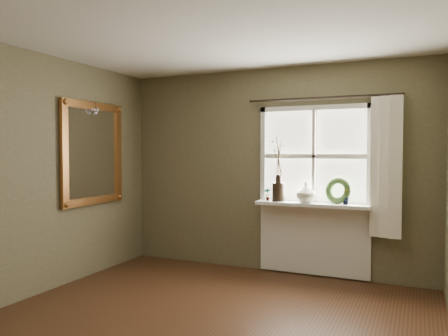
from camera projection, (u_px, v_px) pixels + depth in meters
ceiling at (185, 19)px, 3.49m from camera, size 4.50×4.50×0.00m
wall_back at (273, 170)px, 5.64m from camera, size 4.00×0.10×2.60m
wall_left at (7, 175)px, 4.38m from camera, size 0.10×4.50×2.60m
window_frame at (314, 156)px, 5.34m from camera, size 1.36×0.06×1.24m
window_sill at (312, 204)px, 5.26m from camera, size 1.36×0.26×0.04m
window_apron at (313, 239)px, 5.38m from camera, size 1.36×0.04×0.88m
dark_jug at (278, 192)px, 5.43m from camera, size 0.20×0.20×0.23m
cream_vase at (306, 192)px, 5.29m from camera, size 0.26×0.26×0.25m
wreath at (338, 194)px, 5.17m from camera, size 0.34×0.22×0.33m
potted_plant_left at (267, 194)px, 5.49m from camera, size 0.09×0.06×0.16m
potted_plant_right at (346, 197)px, 5.09m from camera, size 0.11×0.09×0.18m
curtain at (386, 167)px, 4.91m from camera, size 0.36×0.12×1.59m
curtain_rod at (322, 98)px, 5.22m from camera, size 1.84×0.03×0.03m
gilt_mirror at (93, 153)px, 5.40m from camera, size 0.10×1.06×1.26m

